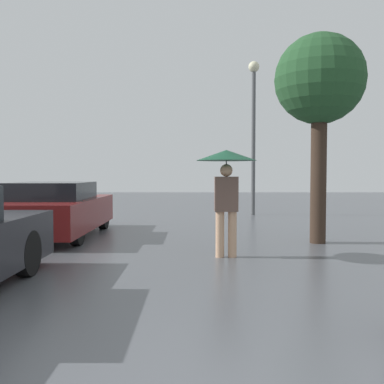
# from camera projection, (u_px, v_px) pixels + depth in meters

# --- Properties ---
(pedestrian) EXTENTS (1.02, 1.02, 1.82)m
(pedestrian) POSITION_uv_depth(u_px,v_px,m) (225.00, 173.00, 7.22)
(pedestrian) COLOR tan
(pedestrian) RESTS_ON ground_plane
(parked_car_farthest) EXTENTS (1.89, 4.10, 1.23)m
(parked_car_farthest) POSITION_uv_depth(u_px,v_px,m) (52.00, 210.00, 9.67)
(parked_car_farthest) COLOR maroon
(parked_car_farthest) RESTS_ON ground_plane
(tree) EXTENTS (1.82, 1.82, 4.24)m
(tree) POSITION_uv_depth(u_px,v_px,m) (318.00, 83.00, 8.64)
(tree) COLOR #38281E
(tree) RESTS_ON ground_plane
(street_lamp) EXTENTS (0.37, 0.37, 5.24)m
(street_lamp) POSITION_uv_depth(u_px,v_px,m) (252.00, 116.00, 14.59)
(street_lamp) COLOR #515456
(street_lamp) RESTS_ON ground_plane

